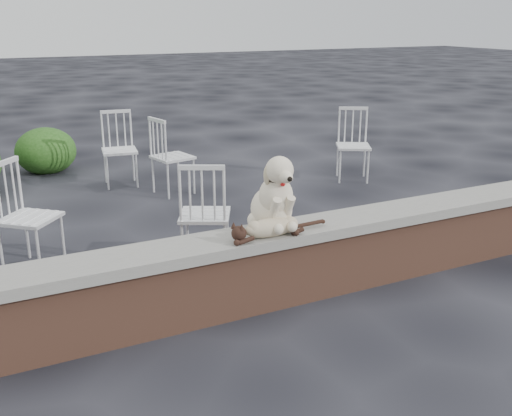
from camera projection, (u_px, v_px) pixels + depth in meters
name	position (u px, v px, depth m)	size (l,w,h in m)	color
ground	(271.00, 302.00, 4.52)	(60.00, 60.00, 0.00)	black
brick_wall	(271.00, 272.00, 4.44)	(6.00, 0.30, 0.50)	brown
capstone	(272.00, 236.00, 4.35)	(6.20, 0.40, 0.08)	slate
dog	(272.00, 191.00, 4.30)	(0.38, 0.50, 0.58)	beige
cat	(271.00, 226.00, 4.20)	(0.92, 0.22, 0.16)	tan
chair_c	(205.00, 213.00, 5.07)	(0.56, 0.56, 0.94)	white
chair_d	(353.00, 145.00, 7.74)	(0.56, 0.56, 0.94)	white
chair_a	(29.00, 216.00, 4.99)	(0.56, 0.56, 0.94)	white
chair_e	(173.00, 156.00, 7.15)	(0.56, 0.56, 0.94)	white
chair_b	(119.00, 149.00, 7.48)	(0.56, 0.56, 0.94)	white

